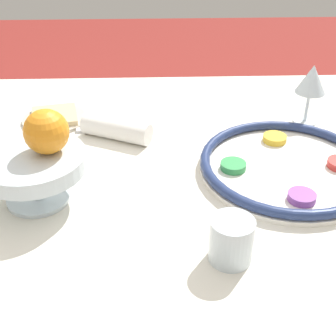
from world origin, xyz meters
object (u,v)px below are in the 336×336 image
at_px(wine_glass, 312,81).
at_px(orange_fruit, 47,132).
at_px(seder_plate, 287,166).
at_px(cup_mid, 232,240).
at_px(fruit_stand, 33,166).
at_px(napkin_roll, 117,129).
at_px(bread_plate, 55,118).

relative_size(wine_glass, orange_fruit, 1.81).
distance_m(seder_plate, wine_glass, 0.26).
bearing_deg(cup_mid, wine_glass, -118.49).
relative_size(orange_fruit, cup_mid, 1.06).
height_order(fruit_stand, orange_fruit, orange_fruit).
bearing_deg(wine_glass, seder_plate, 65.37).
bearing_deg(wine_glass, orange_fruit, 27.14).
height_order(wine_glass, napkin_roll, wine_glass).
bearing_deg(cup_mid, napkin_roll, -63.04).
distance_m(bread_plate, cup_mid, 0.61).
relative_size(bread_plate, cup_mid, 2.08).
bearing_deg(bread_plate, orange_fruit, 99.96).
bearing_deg(seder_plate, fruit_stand, 9.07).
xyz_separation_m(bread_plate, cup_mid, (-0.36, 0.49, 0.03)).
distance_m(orange_fruit, napkin_roll, 0.27).
height_order(bread_plate, napkin_roll, napkin_roll).
bearing_deg(seder_plate, orange_fruit, 8.24).
height_order(fruit_stand, bread_plate, fruit_stand).
distance_m(wine_glass, napkin_roll, 0.47).
xyz_separation_m(wine_glass, bread_plate, (0.61, -0.03, -0.10)).
distance_m(wine_glass, fruit_stand, 0.66).
relative_size(seder_plate, napkin_roll, 2.11).
relative_size(wine_glass, fruit_stand, 0.75).
relative_size(seder_plate, bread_plate, 2.26).
height_order(seder_plate, wine_glass, wine_glass).
height_order(fruit_stand, cup_mid, fruit_stand).
distance_m(seder_plate, bread_plate, 0.57).
xyz_separation_m(seder_plate, bread_plate, (0.51, -0.25, -0.01)).
distance_m(orange_fruit, bread_plate, 0.34).
xyz_separation_m(fruit_stand, napkin_roll, (-0.13, -0.23, -0.05)).
distance_m(bread_plate, napkin_roll, 0.18).
xyz_separation_m(seder_plate, napkin_roll, (0.36, -0.15, 0.01)).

